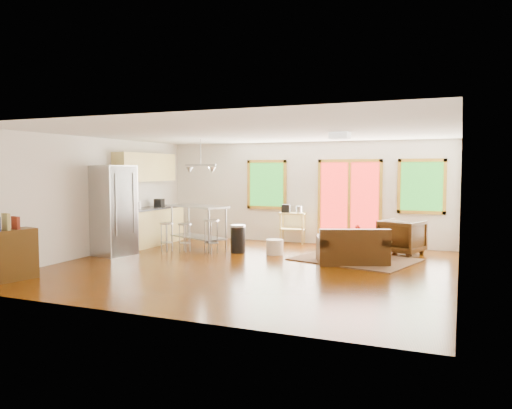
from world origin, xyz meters
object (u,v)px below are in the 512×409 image
at_px(ottoman, 329,243).
at_px(refrigerator, 113,210).
at_px(rug, 355,259).
at_px(coffee_table, 367,244).
at_px(loveseat, 352,250).
at_px(island, 198,219).
at_px(kitchen_cart, 292,217).
at_px(armchair, 402,235).

distance_m(ottoman, refrigerator, 4.97).
bearing_deg(rug, coffee_table, 43.44).
xyz_separation_m(loveseat, ottoman, (-0.84, 1.44, -0.11)).
height_order(island, kitchen_cart, island).
bearing_deg(loveseat, ottoman, 99.01).
xyz_separation_m(coffee_table, refrigerator, (-5.29, -1.62, 0.66)).
bearing_deg(island, loveseat, -8.64).
bearing_deg(coffee_table, ottoman, 142.69).
bearing_deg(refrigerator, coffee_table, 29.88).
height_order(armchair, refrigerator, refrigerator).
bearing_deg(island, coffee_table, 1.13).
xyz_separation_m(loveseat, kitchen_cart, (-2.00, 2.18, 0.40)).
relative_size(loveseat, armchair, 1.82).
bearing_deg(kitchen_cart, rug, -40.92).
relative_size(rug, ottoman, 4.30).
xyz_separation_m(loveseat, coffee_table, (0.18, 0.66, 0.04)).
relative_size(armchair, refrigerator, 0.43).
xyz_separation_m(rug, kitchen_cart, (-1.97, 1.71, 0.67)).
distance_m(ottoman, island, 3.16).
relative_size(loveseat, island, 0.89).
xyz_separation_m(refrigerator, kitchen_cart, (3.11, 3.14, -0.31)).
bearing_deg(coffee_table, refrigerator, -162.94).
relative_size(loveseat, refrigerator, 0.79).
xyz_separation_m(armchair, refrigerator, (-5.91, -2.49, 0.56)).
height_order(loveseat, ottoman, loveseat).
bearing_deg(rug, loveseat, -86.52).
xyz_separation_m(rug, island, (-3.81, 0.12, 0.70)).
xyz_separation_m(ottoman, kitchen_cart, (-1.16, 0.74, 0.50)).
xyz_separation_m(coffee_table, armchair, (0.62, 0.87, 0.10)).
bearing_deg(ottoman, rug, -50.06).
relative_size(loveseat, ottoman, 2.88).
height_order(loveseat, refrigerator, refrigerator).
xyz_separation_m(rug, ottoman, (-0.81, 0.97, 0.17)).
height_order(loveseat, armchair, armchair).
relative_size(loveseat, kitchen_cart, 1.56).
distance_m(loveseat, refrigerator, 5.25).
distance_m(loveseat, island, 3.91).
relative_size(ottoman, island, 0.31).
height_order(coffee_table, armchair, armchair).
bearing_deg(ottoman, kitchen_cart, 147.51).
bearing_deg(armchair, loveseat, 82.27).
height_order(rug, kitchen_cart, kitchen_cart).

